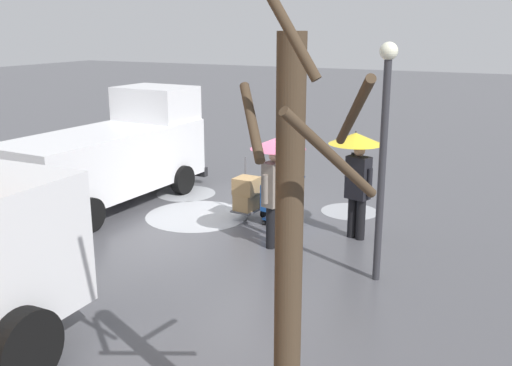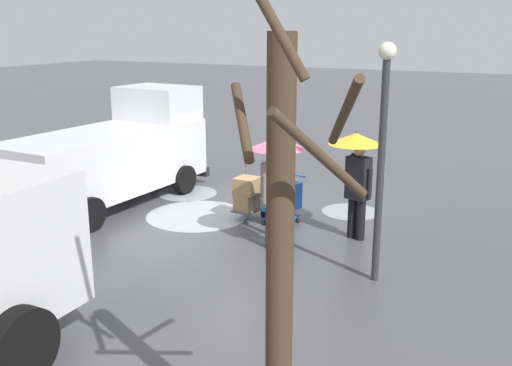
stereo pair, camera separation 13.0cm
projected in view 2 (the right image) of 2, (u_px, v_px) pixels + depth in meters
The scene contains 11 objects.
ground_plane at pixel (257, 222), 12.65m from camera, with size 90.00×90.00×0.00m, color #4C4C51.
slush_patch_near_cluster at pixel (350, 212), 13.34m from camera, with size 1.30×1.30×0.01m, color #999BA0.
slush_patch_under_van at pixel (197, 215), 13.08m from camera, with size 2.27×2.27×0.01m, color #ADAFB5.
slush_patch_far_side at pixel (187, 193), 14.81m from camera, with size 1.48×1.48×0.01m, color #999BA0.
cargo_van_parked_right at pixel (115, 153), 13.84m from camera, with size 2.38×5.42×2.60m.
shopping_cart_vendor at pixel (281, 198), 12.39m from camera, with size 0.75×0.93×1.04m.
hand_dolly_boxes at pixel (247, 194), 12.69m from camera, with size 0.57×0.74×1.32m.
pedestrian_pink_side at pixel (357, 160), 11.30m from camera, with size 1.04×1.04×2.15m.
pedestrian_black_side at pixel (276, 165), 10.88m from camera, with size 1.04×1.04×2.15m.
bare_tree_near at pixel (281, 256), 4.99m from camera, with size 1.23×1.41×4.82m.
street_lamp at pixel (382, 139), 9.17m from camera, with size 0.28×0.28×3.86m.
Camera 2 is at (-5.47, 10.68, 4.10)m, focal length 41.25 mm.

